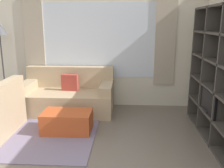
{
  "coord_description": "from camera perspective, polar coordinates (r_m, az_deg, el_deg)",
  "views": [
    {
      "loc": [
        0.61,
        -2.2,
        1.84
      ],
      "look_at": [
        0.37,
        1.78,
        0.85
      ],
      "focal_mm": 40.0,
      "sensor_mm": 36.0,
      "label": 1
    }
  ],
  "objects": [
    {
      "name": "area_rug",
      "position": [
        4.66,
        -17.19,
        -9.93
      ],
      "size": [
        2.17,
        2.2,
        0.01
      ],
      "primitive_type": "cube",
      "color": "slate",
      "rests_on": "ground_plane"
    },
    {
      "name": "couch_main",
      "position": [
        5.34,
        -10.1,
        -2.83
      ],
      "size": [
        1.9,
        0.94,
        0.9
      ],
      "color": "tan",
      "rests_on": "ground_plane"
    },
    {
      "name": "shelving_unit",
      "position": [
        4.21,
        24.12,
        1.66
      ],
      "size": [
        0.42,
        2.1,
        2.1
      ],
      "color": "#515660",
      "rests_on": "ground_plane"
    },
    {
      "name": "floor_lamp",
      "position": [
        5.81,
        -24.3,
        10.3
      ],
      "size": [
        0.34,
        0.34,
        1.84
      ],
      "color": "black",
      "rests_on": "ground_plane"
    },
    {
      "name": "ottoman",
      "position": [
        4.4,
        -10.19,
        -8.47
      ],
      "size": [
        0.83,
        0.52,
        0.36
      ],
      "color": "#B74C23",
      "rests_on": "ground_plane"
    },
    {
      "name": "wall_back",
      "position": [
        5.53,
        -2.96,
        8.89
      ],
      "size": [
        5.75,
        0.11,
        2.7
      ],
      "color": "beige",
      "rests_on": "ground_plane"
    }
  ]
}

